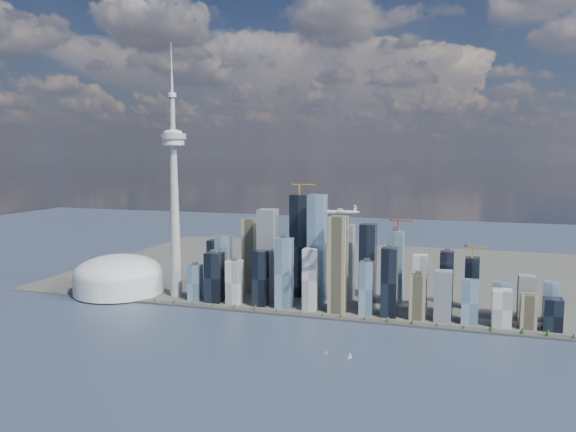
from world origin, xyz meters
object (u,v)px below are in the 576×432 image
(needle_tower, at_px, (174,191))
(sailboat_west, at_px, (350,356))
(airplane, at_px, (342,212))
(dome_stadium, at_px, (119,277))
(sailboat_east, at_px, (326,352))

(needle_tower, bearing_deg, sailboat_west, -30.30)
(sailboat_west, bearing_deg, airplane, 95.94)
(needle_tower, distance_m, dome_stadium, 241.40)
(needle_tower, height_order, airplane, needle_tower)
(dome_stadium, relative_size, sailboat_east, 23.40)
(sailboat_west, distance_m, sailboat_east, 40.50)
(dome_stadium, relative_size, airplane, 3.20)
(dome_stadium, height_order, sailboat_west, dome_stadium)
(needle_tower, xyz_separation_m, sailboat_east, (402.39, -250.06, -233.10))
(airplane, distance_m, sailboat_west, 268.35)
(sailboat_east, bearing_deg, airplane, 109.39)
(dome_stadium, xyz_separation_m, sailboat_east, (542.39, -240.06, -36.70))
(needle_tower, bearing_deg, dome_stadium, -175.91)
(sailboat_west, bearing_deg, dome_stadium, 146.07)
(airplane, xyz_separation_m, sailboat_west, (48.23, -160.18, -209.83))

